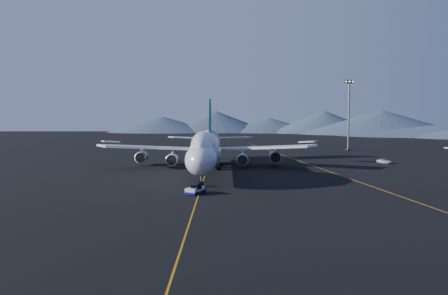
{
  "coord_description": "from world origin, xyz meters",
  "views": [
    {
      "loc": [
        5.05,
        -127.96,
        15.53
      ],
      "look_at": [
        4.57,
        1.19,
        6.0
      ],
      "focal_mm": 40.0,
      "sensor_mm": 36.0,
      "label": 1
    }
  ],
  "objects_px": {
    "boeing_747": "(206,149)",
    "floodlight_mast": "(349,115)",
    "service_van": "(384,161)",
    "pushback_tug": "(195,191)"
  },
  "relations": [
    {
      "from": "boeing_747",
      "to": "floodlight_mast",
      "type": "distance_m",
      "value": 86.61
    },
    {
      "from": "pushback_tug",
      "to": "floodlight_mast",
      "type": "distance_m",
      "value": 117.46
    },
    {
      "from": "boeing_747",
      "to": "pushback_tug",
      "type": "height_order",
      "value": "boeing_747"
    },
    {
      "from": "pushback_tug",
      "to": "service_van",
      "type": "height_order",
      "value": "pushback_tug"
    },
    {
      "from": "service_van",
      "to": "boeing_747",
      "type": "bearing_deg",
      "value": 166.8
    },
    {
      "from": "boeing_747",
      "to": "floodlight_mast",
      "type": "bearing_deg",
      "value": 51.88
    },
    {
      "from": "boeing_747",
      "to": "service_van",
      "type": "distance_m",
      "value": 55.48
    },
    {
      "from": "service_van",
      "to": "pushback_tug",
      "type": "bearing_deg",
      "value": -167.12
    },
    {
      "from": "service_van",
      "to": "floodlight_mast",
      "type": "distance_m",
      "value": 50.91
    },
    {
      "from": "service_van",
      "to": "floodlight_mast",
      "type": "xyz_separation_m",
      "value": [
        1.26,
        49.12,
        13.3
      ]
    }
  ]
}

